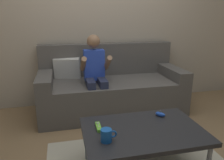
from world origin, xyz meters
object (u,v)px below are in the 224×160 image
(person_seated_on_couch, at_px, (95,72))
(coffee_table, at_px, (143,133))
(game_remote_lime_near_edge, at_px, (98,127))
(nunchuk_blue, at_px, (160,114))
(coffee_mug, at_px, (107,135))
(couch, at_px, (111,88))

(person_seated_on_couch, bearing_deg, coffee_table, -79.37)
(game_remote_lime_near_edge, bearing_deg, nunchuk_blue, 8.99)
(nunchuk_blue, bearing_deg, coffee_mug, -152.09)
(game_remote_lime_near_edge, distance_m, nunchuk_blue, 0.58)
(coffee_table, relative_size, coffee_mug, 8.04)
(person_seated_on_couch, xyz_separation_m, game_remote_lime_near_edge, (-0.14, -1.01, -0.19))
(coffee_table, bearing_deg, coffee_mug, -161.19)
(game_remote_lime_near_edge, relative_size, coffee_mug, 1.19)
(couch, bearing_deg, nunchuk_blue, -79.52)
(couch, bearing_deg, coffee_table, -91.06)
(couch, height_order, coffee_mug, couch)
(coffee_table, relative_size, game_remote_lime_near_edge, 6.75)
(coffee_mug, bearing_deg, coffee_table, 18.81)
(nunchuk_blue, bearing_deg, game_remote_lime_near_edge, -171.01)
(coffee_mug, bearing_deg, game_remote_lime_near_edge, 97.35)
(coffee_table, height_order, coffee_mug, coffee_mug)
(couch, distance_m, nunchuk_blue, 1.13)
(couch, distance_m, coffee_mug, 1.45)
(coffee_table, bearing_deg, couch, 88.94)
(person_seated_on_couch, distance_m, coffee_table, 1.15)
(couch, height_order, person_seated_on_couch, person_seated_on_couch)
(nunchuk_blue, bearing_deg, coffee_table, -141.65)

